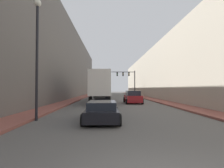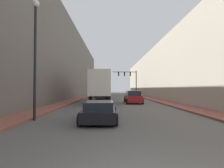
{
  "view_description": "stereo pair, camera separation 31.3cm",
  "coord_description": "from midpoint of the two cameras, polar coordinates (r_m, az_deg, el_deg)",
  "views": [
    {
      "loc": [
        -1.12,
        -2.91,
        1.93
      ],
      "look_at": [
        -0.6,
        16.87,
        2.43
      ],
      "focal_mm": 28.0,
      "sensor_mm": 36.0,
      "label": 1
    },
    {
      "loc": [
        -0.81,
        -2.92,
        1.93
      ],
      "look_at": [
        -0.6,
        16.87,
        2.43
      ],
      "focal_mm": 28.0,
      "sensor_mm": 36.0,
      "label": 2
    }
  ],
  "objects": [
    {
      "name": "building_right",
      "position": [
        35.02,
        18.71,
        3.66
      ],
      "size": [
        6.0,
        80.0,
        10.0
      ],
      "color": "#BCB29E",
      "rests_on": "ground"
    },
    {
      "name": "suv_car",
      "position": [
        23.05,
        7.27,
        -4.3
      ],
      "size": [
        2.12,
        4.52,
        1.63
      ],
      "color": "maroon",
      "rests_on": "ground"
    },
    {
      "name": "street_lamp",
      "position": [
        11.8,
        -23.07,
        12.07
      ],
      "size": [
        0.44,
        0.44,
        7.35
      ],
      "color": "black",
      "rests_on": "ground"
    },
    {
      "name": "sidewalk_right",
      "position": [
        33.82,
        12.29,
        -4.55
      ],
      "size": [
        2.07,
        80.0,
        0.15
      ],
      "color": "brown",
      "rests_on": "ground"
    },
    {
      "name": "sidewalk_left",
      "position": [
        33.44,
        -10.28,
        -4.6
      ],
      "size": [
        2.07,
        80.0,
        0.15
      ],
      "color": "brown",
      "rests_on": "ground"
    },
    {
      "name": "traffic_signal_gantry",
      "position": [
        41.58,
        6.07,
        1.93
      ],
      "size": [
        5.66,
        0.35,
        6.13
      ],
      "color": "black",
      "rests_on": "ground"
    },
    {
      "name": "sedan_car",
      "position": [
        10.61,
        -3.21,
        -8.78
      ],
      "size": [
        2.07,
        4.41,
        1.17
      ],
      "color": "black",
      "rests_on": "ground"
    },
    {
      "name": "building_left",
      "position": [
        34.67,
        -16.87,
        7.07
      ],
      "size": [
        6.0,
        80.0,
        14.05
      ],
      "color": "#66605B",
      "rests_on": "ground"
    },
    {
      "name": "semi_truck",
      "position": [
        25.21,
        -2.95,
        -0.69
      ],
      "size": [
        2.52,
        13.04,
        4.05
      ],
      "color": "silver",
      "rests_on": "ground"
    }
  ]
}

